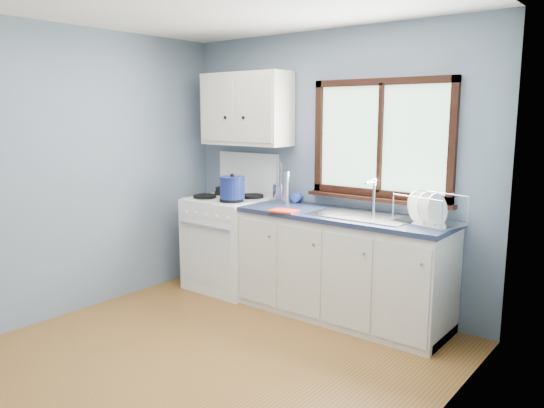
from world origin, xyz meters
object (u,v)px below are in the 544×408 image
Objects in this scene: utensil_crock at (279,192)px; dish_rack at (428,215)px; skillet at (227,189)px; stockpot at (232,187)px; base_cabinets at (342,271)px; thermos at (286,188)px; gas_range at (230,240)px; sink at (362,223)px.

utensil_crock is 0.77× the size of dish_rack.
stockpot is at bearing -30.97° from skillet.
base_cabinets is at bearing 8.93° from stockpot.
stockpot is 0.84× the size of thermos.
gas_range is 2.54× the size of dish_rack.
skillet is (-1.47, 0.12, 0.57)m from base_cabinets.
stockpot is 1.85m from dish_rack.
utensil_crock is at bearing 26.80° from gas_range.
utensil_crock reaches higher than dish_rack.
utensil_crock is at bearing 144.91° from thermos.
dish_rack is at bearing 2.06° from gas_range.
base_cabinets is 5.96× the size of thermos.
utensil_crock reaches higher than skillet.
stockpot is 0.47m from utensil_crock.
utensil_crock is at bearing 168.37° from sink.
gas_range is 1.31m from base_cabinets.
utensil_crock is at bearing 17.41° from skillet.
stockpot is at bearing -149.17° from thermos.
stockpot reaches higher than dish_rack.
stockpot is at bearing -172.32° from sink.
sink is at bearing -160.79° from dish_rack.
sink is at bearing -0.13° from base_cabinets.
thermos is at bearing 174.08° from sink.
thermos is (0.44, 0.26, 0.01)m from stockpot.
stockpot is (-1.11, -0.18, 0.66)m from base_cabinets.
base_cabinets is 0.92m from dish_rack.
skillet is (-0.16, 0.14, 0.49)m from gas_range.
stockpot is at bearing -124.48° from utensil_crock.
gas_range is 0.86m from thermos.
skillet is at bearing -171.92° from utensil_crock.
utensil_crock is (0.62, 0.09, 0.02)m from skillet.
utensil_crock is (0.27, 0.39, -0.06)m from stockpot.
sink is 1.32m from stockpot.
gas_range is 0.72m from utensil_crock.
gas_range is 5.19× the size of stockpot.
dish_rack is (1.84, 0.23, -0.08)m from stockpot.
thermos reaches higher than base_cabinets.
base_cabinets is 1.58m from skillet.
thermos is at bearing 172.55° from base_cabinets.
base_cabinets is at bearing 0.82° from gas_range.
dish_rack is (1.57, -0.16, -0.02)m from utensil_crock.
thermos reaches higher than stockpot.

